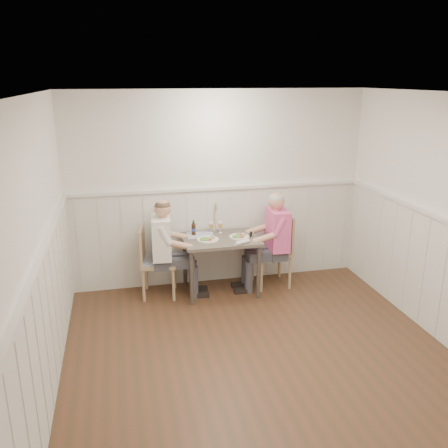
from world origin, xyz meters
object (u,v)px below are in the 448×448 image
chair_left (154,259)px  grass_vase (214,218)px  man_in_pink (274,248)px  diner_cream (165,257)px  beer_bottle (194,229)px  dining_table (221,245)px  chair_right (276,247)px

chair_left → grass_vase: grass_vase is taller
man_in_pink → diner_cream: man_in_pink is taller
beer_bottle → diner_cream: bearing=-155.4°
beer_bottle → dining_table: bearing=-31.3°
dining_table → chair_right: (0.78, 0.07, -0.11)m
diner_cream → grass_vase: 0.85m
chair_right → grass_vase: 0.93m
man_in_pink → beer_bottle: bearing=167.7°
grass_vase → diner_cream: bearing=-156.7°
diner_cream → dining_table: bearing=-0.9°
dining_table → diner_cream: (-0.72, 0.01, -0.10)m
chair_right → man_in_pink: (-0.06, -0.10, 0.02)m
dining_table → diner_cream: diner_cream is taller
grass_vase → dining_table: bearing=-85.5°
chair_left → diner_cream: 0.16m
chair_right → grass_vase: (-0.80, 0.24, 0.40)m
chair_right → chair_left: chair_right is taller
dining_table → man_in_pink: (0.72, -0.03, -0.09)m
beer_bottle → grass_vase: bearing=21.6°
beer_bottle → grass_vase: size_ratio=0.48×
diner_cream → chair_left: bearing=152.2°
man_in_pink → beer_bottle: size_ratio=6.67×
diner_cream → beer_bottle: size_ratio=6.55×
man_in_pink → diner_cream: size_ratio=1.02×
diner_cream → chair_right: bearing=2.1°
chair_right → beer_bottle: 1.15m
chair_left → man_in_pink: 1.58m
chair_right → chair_left: (-1.64, 0.02, -0.03)m
chair_left → grass_vase: 0.96m
diner_cream → grass_vase: bearing=23.3°
dining_table → man_in_pink: man_in_pink is taller
chair_left → grass_vase: (0.83, 0.23, 0.43)m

